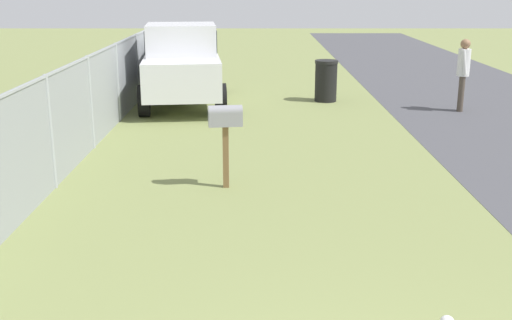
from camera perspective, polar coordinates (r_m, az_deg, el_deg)
The scene contains 5 objects.
mailbox at distance 9.65m, azimuth -2.79°, elevation 3.46°, with size 0.27×0.54×1.31m.
pickup_truck at distance 16.54m, azimuth -6.71°, elevation 8.81°, with size 5.11×2.50×2.09m.
trash_bin at distance 17.01m, azimuth 6.35°, elevation 7.15°, with size 0.61×0.61×1.09m.
pedestrian at distance 16.32m, azimuth 18.25°, elevation 7.78°, with size 0.48×0.30×1.77m.
fence_section at distance 12.40m, azimuth -14.77°, elevation 5.36°, with size 14.62×0.07×1.79m.
Camera 1 is at (-3.03, 0.83, 3.14)m, focal length 44.20 mm.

